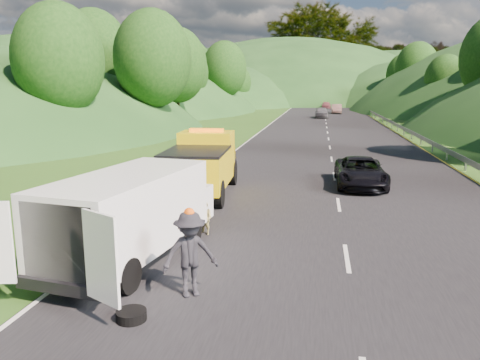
% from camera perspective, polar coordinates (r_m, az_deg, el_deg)
% --- Properties ---
extents(ground, '(320.00, 320.00, 0.00)m').
position_cam_1_polar(ground, '(15.45, 1.24, -6.27)').
color(ground, '#38661E').
rests_on(ground, ground).
extents(road_surface, '(14.00, 200.00, 0.02)m').
position_cam_1_polar(road_surface, '(54.77, 10.53, 6.31)').
color(road_surface, black).
rests_on(road_surface, ground).
extents(guardrail, '(0.06, 140.00, 1.52)m').
position_cam_1_polar(guardrail, '(67.72, 16.62, 6.96)').
color(guardrail, gray).
rests_on(guardrail, ground).
extents(tree_line_left, '(14.00, 140.00, 14.00)m').
position_cam_1_polar(tree_line_left, '(77.64, -6.28, 7.88)').
color(tree_line_left, '#2C5719').
rests_on(tree_line_left, ground).
extents(tree_line_right, '(14.00, 140.00, 14.00)m').
position_cam_1_polar(tree_line_right, '(77.57, 25.37, 6.85)').
color(tree_line_right, '#2C5719').
rests_on(tree_line_right, ground).
extents(hills_backdrop, '(201.00, 288.60, 44.00)m').
position_cam_1_polar(hills_backdrop, '(149.40, 11.41, 9.39)').
color(hills_backdrop, '#2D5B23').
rests_on(hills_backdrop, ground).
extents(tow_truck, '(2.82, 6.63, 2.79)m').
position_cam_1_polar(tow_truck, '(20.41, -4.64, 1.99)').
color(tow_truck, black).
rests_on(tow_truck, ground).
extents(white_van, '(3.96, 7.19, 2.43)m').
position_cam_1_polar(white_van, '(12.92, -13.06, -3.77)').
color(white_van, black).
rests_on(white_van, ground).
extents(woman, '(0.69, 0.79, 1.80)m').
position_cam_1_polar(woman, '(15.99, -11.49, -5.89)').
color(woman, white).
rests_on(woman, ground).
extents(child, '(0.66, 0.60, 1.09)m').
position_cam_1_polar(child, '(15.13, -4.28, -6.68)').
color(child, tan).
rests_on(child, ground).
extents(worker, '(1.46, 1.26, 1.96)m').
position_cam_1_polar(worker, '(11.01, -6.00, -13.88)').
color(worker, black).
rests_on(worker, ground).
extents(suitcase, '(0.36, 0.27, 0.52)m').
position_cam_1_polar(suitcase, '(16.53, -17.66, -4.68)').
color(suitcase, '#54523F').
rests_on(suitcase, ground).
extents(spare_tire, '(0.62, 0.62, 0.20)m').
position_cam_1_polar(spare_tire, '(10.17, -13.07, -16.37)').
color(spare_tire, black).
rests_on(spare_tire, ground).
extents(passing_suv, '(2.31, 4.90, 1.35)m').
position_cam_1_polar(passing_suv, '(22.93, 14.39, -0.76)').
color(passing_suv, black).
rests_on(passing_suv, ground).
extents(dist_car_a, '(1.90, 4.71, 1.61)m').
position_cam_1_polar(dist_car_a, '(71.16, 9.90, 7.46)').
color(dist_car_a, '#525258').
rests_on(dist_car_a, ground).
extents(dist_car_b, '(1.67, 4.79, 1.58)m').
position_cam_1_polar(dist_car_b, '(83.15, 11.67, 7.94)').
color(dist_car_b, brown).
rests_on(dist_car_b, ground).
extents(dist_car_c, '(1.85, 4.55, 1.32)m').
position_cam_1_polar(dist_car_c, '(101.70, 10.46, 8.58)').
color(dist_car_c, '#944A52').
rests_on(dist_car_c, ground).
extents(dist_car_d, '(1.90, 4.71, 1.61)m').
position_cam_1_polar(dist_car_d, '(116.79, 11.13, 8.89)').
color(dist_car_d, '#4F3A48').
rests_on(dist_car_d, ground).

